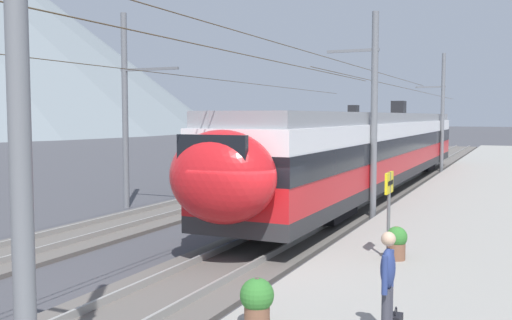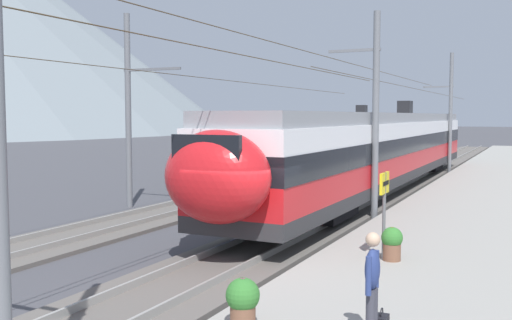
% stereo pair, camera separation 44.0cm
% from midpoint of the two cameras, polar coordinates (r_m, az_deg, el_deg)
% --- Properties ---
extents(ground_plane, '(400.00, 400.00, 0.00)m').
position_cam_midpoint_polar(ground_plane, '(14.29, -0.86, -10.79)').
color(ground_plane, '#424247').
extents(platform_slab, '(120.00, 6.84, 0.30)m').
position_cam_midpoint_polar(platform_slab, '(13.02, 18.18, -11.84)').
color(platform_slab, gray).
rests_on(platform_slab, ground).
extents(track_near, '(120.00, 3.00, 0.28)m').
position_cam_midpoint_polar(track_near, '(14.60, -3.55, -10.19)').
color(track_near, '#5B5651').
rests_on(track_near, ground).
extents(track_far, '(120.00, 3.00, 0.28)m').
position_cam_midpoint_polar(track_far, '(17.97, -20.07, -7.68)').
color(track_far, '#5B5651').
rests_on(track_far, ground).
extents(train_near_platform, '(33.15, 3.01, 4.27)m').
position_cam_midpoint_polar(train_near_platform, '(28.76, 11.17, 1.27)').
color(train_near_platform, '#2D2D30').
rests_on(train_near_platform, track_near).
extents(train_far_track, '(33.29, 3.00, 4.27)m').
position_cam_midpoint_polar(train_far_track, '(41.43, 7.17, 2.23)').
color(train_far_track, '#2D2D30').
rests_on(train_far_track, track_far).
extents(catenary_mast_west, '(42.39, 1.91, 8.33)m').
position_cam_midpoint_polar(catenary_mast_west, '(6.90, -24.48, 8.41)').
color(catenary_mast_west, slate).
rests_on(catenary_mast_west, ground).
extents(catenary_mast_mid, '(42.39, 1.91, 7.38)m').
position_cam_midpoint_polar(catenary_mast_mid, '(21.26, 10.52, 4.71)').
color(catenary_mast_mid, slate).
rests_on(catenary_mast_mid, ground).
extents(catenary_mast_east, '(42.39, 1.91, 7.74)m').
position_cam_midpoint_polar(catenary_mast_east, '(39.92, 17.22, 4.55)').
color(catenary_mast_east, slate).
rests_on(catenary_mast_east, ground).
extents(catenary_mast_far_side, '(42.39, 2.67, 7.79)m').
position_cam_midpoint_polar(catenary_mast_far_side, '(24.09, -12.79, 5.00)').
color(catenary_mast_far_side, slate).
rests_on(catenary_mast_far_side, ground).
extents(platform_sign, '(0.70, 0.08, 2.09)m').
position_cam_midpoint_polar(platform_sign, '(14.24, 11.94, -3.39)').
color(platform_sign, '#59595B').
rests_on(platform_sign, platform_slab).
extents(passenger_walking, '(0.53, 0.22, 1.69)m').
position_cam_midpoint_polar(passenger_walking, '(9.20, 11.32, -11.41)').
color(passenger_walking, '#383842').
rests_on(passenger_walking, platform_slab).
extents(handbag_near_sign, '(0.32, 0.18, 0.42)m').
position_cam_midpoint_polar(handbag_near_sign, '(14.83, 12.46, -8.54)').
color(handbag_near_sign, '#472D1E').
rests_on(handbag_near_sign, platform_slab).
extents(potted_plant_platform_edge, '(0.51, 0.51, 0.80)m').
position_cam_midpoint_polar(potted_plant_platform_edge, '(14.42, 12.65, -7.71)').
color(potted_plant_platform_edge, brown).
rests_on(potted_plant_platform_edge, platform_slab).
extents(potted_plant_by_shelter, '(0.56, 0.56, 0.82)m').
position_cam_midpoint_polar(potted_plant_by_shelter, '(9.70, -1.24, -13.41)').
color(potted_plant_by_shelter, brown).
rests_on(potted_plant_by_shelter, platform_slab).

